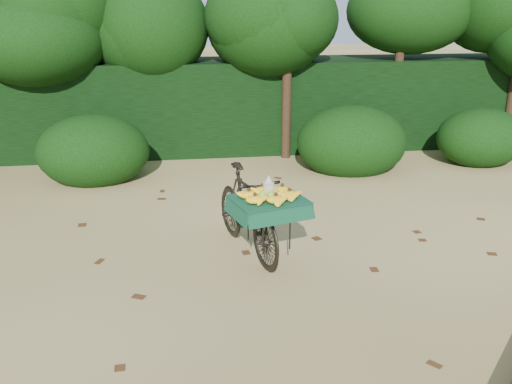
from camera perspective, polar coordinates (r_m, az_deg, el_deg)
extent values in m
plane|color=tan|center=(5.80, 8.60, -10.11)|extent=(80.00, 80.00, 0.00)
imported|color=black|center=(6.36, -0.95, -2.07)|extent=(0.93, 1.79, 1.03)
cube|color=black|center=(5.73, 1.36, -0.92)|extent=(0.48, 0.54, 0.03)
cube|color=#12462D|center=(5.73, 1.37, -0.76)|extent=(0.88, 0.80, 0.01)
ellipsoid|color=olive|center=(5.74, 2.02, -0.16)|extent=(0.10, 0.08, 0.11)
ellipsoid|color=olive|center=(5.76, 1.11, -0.07)|extent=(0.10, 0.08, 0.11)
ellipsoid|color=olive|center=(5.68, 0.71, -0.35)|extent=(0.10, 0.08, 0.11)
ellipsoid|color=olive|center=(5.66, 1.64, -0.44)|extent=(0.10, 0.08, 0.11)
cylinder|color=#EAE5C6|center=(5.70, 1.33, 0.24)|extent=(0.12, 0.12, 0.16)
cube|color=black|center=(11.41, -0.30, 9.26)|extent=(26.00, 1.80, 1.80)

